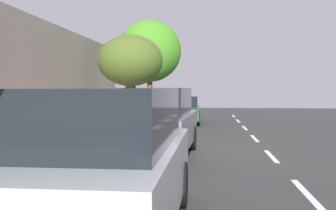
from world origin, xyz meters
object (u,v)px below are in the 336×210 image
Objects in this scene: street_tree_mid_block at (130,62)px; cyclist_with_backpack at (154,111)px; parked_suv_grey_second at (158,121)px; pedestrian_on_phone at (17,123)px; parked_suv_silver_mid at (107,161)px; parked_sedan_green_nearest at (183,110)px; street_tree_near_cyclist at (150,51)px; bicycle_at_curb at (158,128)px.

cyclist_with_backpack is at bearing 159.72° from street_tree_mid_block.
pedestrian_on_phone is (3.40, 1.73, 0.08)m from parked_suv_grey_second.
parked_suv_silver_mid is at bearing 94.17° from cyclist_with_backpack.
parked_sedan_green_nearest is 0.94× the size of parked_suv_silver_mid.
parked_sedan_green_nearest is at bearing -110.93° from street_tree_mid_block.
street_tree_near_cyclist is at bearing -96.46° from pedestrian_on_phone.
street_tree_mid_block is at bearing 69.07° from parked_sedan_green_nearest.
street_tree_mid_block reaches higher than parked_suv_silver_mid.
cyclist_with_backpack is 0.40× the size of street_tree_mid_block.
parked_sedan_green_nearest is 10.97m from parked_suv_grey_second.
street_tree_near_cyclist is (1.08, -6.43, 3.07)m from cyclist_with_backpack.
street_tree_near_cyclist is at bearing -79.22° from bicycle_at_curb.
parked_suv_grey_second is 5.40m from cyclist_with_backpack.
bicycle_at_curb is at bearing -113.19° from pedestrian_on_phone.
parked_suv_grey_second is at bearing 89.32° from parked_sedan_green_nearest.
pedestrian_on_phone is (3.47, -4.65, 0.08)m from parked_suv_silver_mid.
parked_sedan_green_nearest is at bearing -90.68° from parked_suv_grey_second.
cyclist_with_backpack is 0.98× the size of pedestrian_on_phone.
street_tree_near_cyclist is 13.90m from pedestrian_on_phone.
street_tree_near_cyclist is 1.39× the size of street_tree_mid_block.
pedestrian_on_phone is (1.53, 7.47, -2.00)m from street_tree_mid_block.
parked_suv_silver_mid is at bearing 96.10° from street_tree_near_cyclist.
parked_suv_silver_mid reaches higher than pedestrian_on_phone.
pedestrian_on_phone is at bearing 69.72° from cyclist_with_backpack.
parked_suv_grey_second is 2.87× the size of cyclist_with_backpack.
parked_suv_silver_mid is at bearing 93.20° from bicycle_at_curb.
parked_suv_silver_mid is 2.83× the size of cyclist_with_backpack.
street_tree_near_cyclist reaches higher than cyclist_with_backpack.
parked_suv_grey_second reaches higher than bicycle_at_curb.
bicycle_at_curb is 0.29× the size of street_tree_near_cyclist.
pedestrian_on_phone reaches higher than bicycle_at_curb.
parked_sedan_green_nearest is at bearing 158.08° from street_tree_near_cyclist.
cyclist_with_backpack is (0.23, -0.45, 0.65)m from bicycle_at_curb.
bicycle_at_curb is at bearing 83.53° from parked_sedan_green_nearest.
pedestrian_on_phone is at bearing 83.54° from street_tree_near_cyclist.
street_tree_mid_block reaches higher than pedestrian_on_phone.
parked_suv_grey_second reaches higher than parked_sedan_green_nearest.
parked_suv_grey_second is (0.13, 10.97, 0.27)m from parked_sedan_green_nearest.
cyclist_with_backpack is 2.39m from street_tree_mid_block.
parked_suv_grey_second reaches higher than pedestrian_on_phone.
bicycle_at_curb is 0.41× the size of street_tree_mid_block.
street_tree_mid_block is at bearing -20.28° from cyclist_with_backpack.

